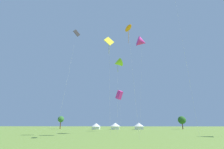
# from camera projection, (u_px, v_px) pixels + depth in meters

# --- Properties ---
(kite_orange_parafoil) EXTENTS (1.89, 2.96, 19.76)m
(kite_orange_parafoil) POSITION_uv_depth(u_px,v_px,m) (128.00, 28.00, 30.51)
(kite_orange_parafoil) COLOR orange
(kite_orange_parafoil) RESTS_ON ground
(kite_magenta_delta) EXTENTS (3.48, 3.74, 25.17)m
(kite_magenta_delta) POSITION_uv_depth(u_px,v_px,m) (142.00, 42.00, 44.31)
(kite_magenta_delta) COLOR #E02DA3
(kite_magenta_delta) RESTS_ON ground
(kite_lime_delta) EXTENTS (3.03, 2.80, 18.60)m
(kite_lime_delta) POSITION_uv_depth(u_px,v_px,m) (118.00, 63.00, 41.90)
(kite_lime_delta) COLOR #99DB2D
(kite_lime_delta) RESTS_ON ground
(kite_magenta_box) EXTENTS (2.80, 2.81, 13.27)m
(kite_magenta_box) POSITION_uv_depth(u_px,v_px,m) (119.00, 95.00, 55.20)
(kite_magenta_box) COLOR #E02DA3
(kite_magenta_box) RESTS_ON ground
(kite_yellow_diamond) EXTENTS (2.33, 2.37, 21.89)m
(kite_yellow_diamond) POSITION_uv_depth(u_px,v_px,m) (109.00, 42.00, 37.56)
(kite_yellow_diamond) COLOR yellow
(kite_yellow_diamond) RESTS_ON ground
(kite_black_diamond) EXTENTS (2.35, 3.38, 24.06)m
(kite_black_diamond) POSITION_uv_depth(u_px,v_px,m) (76.00, 34.00, 38.64)
(kite_black_diamond) COLOR black
(kite_black_diamond) RESTS_ON ground
(festival_tent_left) EXTENTS (4.04, 4.04, 2.63)m
(festival_tent_left) POSITION_uv_depth(u_px,v_px,m) (96.00, 126.00, 71.98)
(festival_tent_left) COLOR white
(festival_tent_left) RESTS_ON ground
(festival_tent_center) EXTENTS (4.32, 4.32, 2.81)m
(festival_tent_center) POSITION_uv_depth(u_px,v_px,m) (115.00, 126.00, 71.32)
(festival_tent_center) COLOR white
(festival_tent_center) RESTS_ON ground
(festival_tent_right) EXTENTS (4.31, 4.31, 2.80)m
(festival_tent_right) POSITION_uv_depth(u_px,v_px,m) (139.00, 126.00, 70.49)
(festival_tent_right) COLOR white
(festival_tent_right) RESTS_ON ground
(tree_distant_left) EXTENTS (2.99, 2.99, 6.07)m
(tree_distant_left) POSITION_uv_depth(u_px,v_px,m) (61.00, 119.00, 80.10)
(tree_distant_left) COLOR brown
(tree_distant_left) RESTS_ON ground
(tree_distant_right) EXTENTS (3.56, 3.56, 5.83)m
(tree_distant_right) POSITION_uv_depth(u_px,v_px,m) (182.00, 120.00, 75.37)
(tree_distant_right) COLOR brown
(tree_distant_right) RESTS_ON ground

